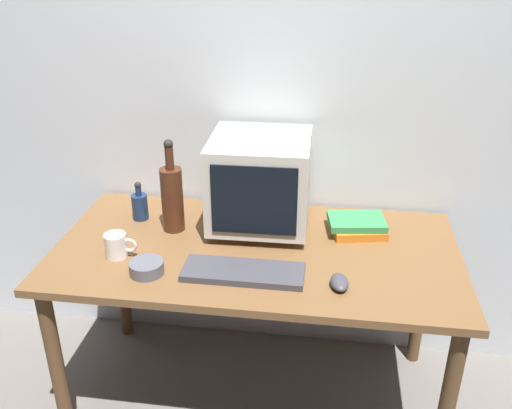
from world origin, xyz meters
TOP-DOWN VIEW (x-y plane):
  - ground_plane at (0.00, 0.00)m, footprint 6.00×6.00m
  - back_wall at (0.00, 0.45)m, footprint 4.00×0.08m
  - desk at (0.00, 0.00)m, footprint 1.51×0.78m
  - crt_monitor at (-0.01, 0.18)m, footprint 0.39×0.40m
  - keyboard at (-0.02, -0.19)m, footprint 0.42×0.15m
  - computer_mouse at (0.31, -0.22)m, footprint 0.07×0.11m
  - bottle_tall at (-0.34, 0.10)m, footprint 0.09×0.09m
  - bottle_short at (-0.51, 0.17)m, footprint 0.07×0.07m
  - book_stack at (0.38, 0.17)m, footprint 0.24×0.19m
  - mug at (-0.49, -0.13)m, footprint 0.12×0.08m
  - cd_spindle at (-0.35, -0.23)m, footprint 0.12×0.12m

SIDE VIEW (x-z plane):
  - ground_plane at x=0.00m, z-range 0.00..0.00m
  - desk at x=0.00m, z-range 0.28..1.01m
  - keyboard at x=-0.02m, z-range 0.74..0.76m
  - computer_mouse at x=0.31m, z-range 0.74..0.77m
  - cd_spindle at x=-0.35m, z-range 0.74..0.78m
  - book_stack at x=0.38m, z-range 0.74..0.80m
  - mug at x=-0.49m, z-range 0.74..0.83m
  - bottle_short at x=-0.51m, z-range 0.71..0.88m
  - bottle_tall at x=-0.34m, z-range 0.69..1.07m
  - crt_monitor at x=-0.01m, z-range 0.74..1.11m
  - back_wall at x=0.00m, z-range 0.00..2.50m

